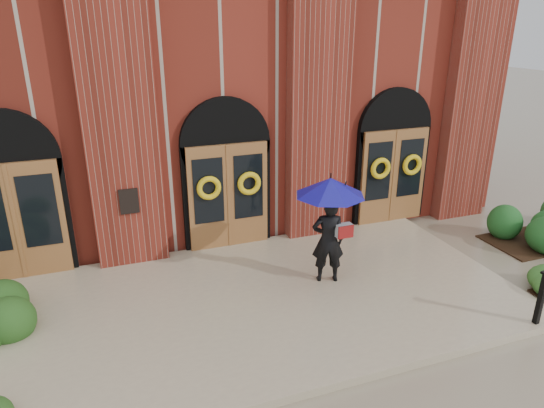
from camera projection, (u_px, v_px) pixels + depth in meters
name	position (u px, v px, depth m)	size (l,w,h in m)	color
ground	(268.00, 308.00, 9.47)	(90.00, 90.00, 0.00)	gray
landing	(265.00, 301.00, 9.57)	(10.00, 5.30, 0.15)	tan
church_building	(177.00, 77.00, 15.93)	(16.20, 12.53, 7.00)	maroon
man_with_umbrella	(330.00, 210.00, 9.65)	(1.77, 1.77, 2.24)	black
metal_post	(541.00, 297.00, 8.55)	(0.15, 0.15, 1.04)	black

